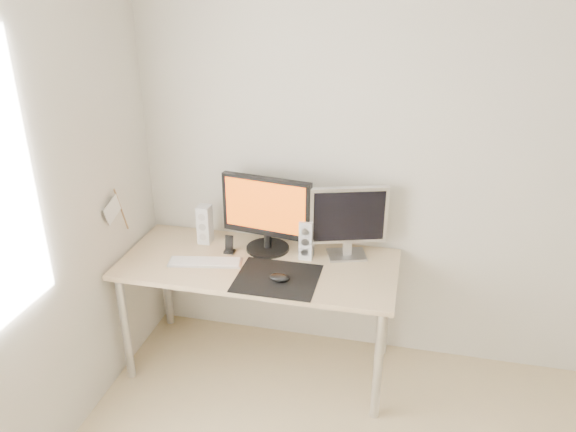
{
  "coord_description": "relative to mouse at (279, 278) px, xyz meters",
  "views": [
    {
      "loc": [
        -0.11,
        -1.37,
        2.31
      ],
      "look_at": [
        -0.77,
        1.45,
        1.01
      ],
      "focal_mm": 35.0,
      "sensor_mm": 36.0,
      "label": 1
    }
  ],
  "objects": [
    {
      "name": "mouse",
      "position": [
        0.0,
        0.0,
        0.0
      ],
      "size": [
        0.12,
        0.07,
        0.04
      ],
      "primitive_type": "ellipsoid",
      "color": "black",
      "rests_on": "mousepad"
    },
    {
      "name": "speaker_right",
      "position": [
        0.09,
        0.31,
        0.1
      ],
      "size": [
        0.08,
        0.09,
        0.24
      ],
      "color": "silver",
      "rests_on": "desk"
    },
    {
      "name": "phone_dock",
      "position": [
        -0.37,
        0.26,
        0.01
      ],
      "size": [
        0.06,
        0.05,
        0.11
      ],
      "color": "black",
      "rests_on": "desk"
    },
    {
      "name": "keyboard",
      "position": [
        -0.47,
        0.1,
        -0.02
      ],
      "size": [
        0.44,
        0.2,
        0.02
      ],
      "color": "silver",
      "rests_on": "desk"
    },
    {
      "name": "desk",
      "position": [
        -0.17,
        0.18,
        -0.1
      ],
      "size": [
        1.6,
        0.7,
        0.73
      ],
      "color": "#D1B587",
      "rests_on": "ground"
    },
    {
      "name": "mousepad",
      "position": [
        -0.02,
        0.03,
        -0.02
      ],
      "size": [
        0.45,
        0.4,
        0.0
      ],
      "primitive_type": "cube",
      "color": "black",
      "rests_on": "desk"
    },
    {
      "name": "pennant",
      "position": [
        -0.96,
        0.04,
        0.29
      ],
      "size": [
        0.01,
        0.23,
        0.29
      ],
      "color": "#A57F54",
      "rests_on": "wall_left"
    },
    {
      "name": "main_monitor",
      "position": [
        -0.16,
        0.34,
        0.23
      ],
      "size": [
        0.55,
        0.3,
        0.47
      ],
      "color": "black",
      "rests_on": "desk"
    },
    {
      "name": "wall_back",
      "position": [
        0.76,
        0.55,
        0.5
      ],
      "size": [
        3.5,
        0.0,
        3.5
      ],
      "primitive_type": "plane",
      "rotation": [
        1.57,
        0.0,
        0.0
      ],
      "color": "silver",
      "rests_on": "ground"
    },
    {
      "name": "second_monitor",
      "position": [
        0.32,
        0.38,
        0.22
      ],
      "size": [
        0.44,
        0.22,
        0.43
      ],
      "color": "#A9A9AC",
      "rests_on": "desk"
    },
    {
      "name": "speaker_left",
      "position": [
        -0.56,
        0.36,
        0.1
      ],
      "size": [
        0.08,
        0.09,
        0.24
      ],
      "color": "white",
      "rests_on": "desk"
    }
  ]
}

